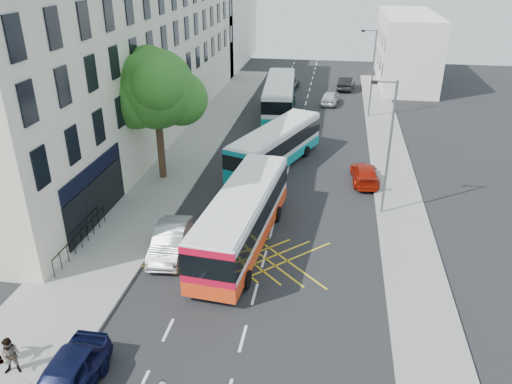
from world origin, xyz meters
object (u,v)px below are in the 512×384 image
at_px(bus_far, 279,96).
at_px(parked_car_blue, 65,381).
at_px(street_tree, 155,90).
at_px(distant_car_dark, 346,83).
at_px(bus_near, 242,218).
at_px(lamp_near, 388,142).
at_px(distant_car_silver, 330,98).
at_px(distant_car_grey, 288,84).
at_px(red_hatchback, 365,174).
at_px(parked_car_silver, 171,240).
at_px(lamp_far, 372,69).
at_px(bus_mid, 276,146).
at_px(pedestrian_near, 11,356).

xyz_separation_m(bus_far, parked_car_blue, (-3.25, -35.91, -0.95)).
bearing_deg(street_tree, distant_car_dark, 65.52).
xyz_separation_m(bus_near, parked_car_blue, (-4.23, -11.21, -0.87)).
bearing_deg(distant_car_dark, street_tree, 72.37).
bearing_deg(parked_car_blue, lamp_near, 54.00).
bearing_deg(distant_car_dark, distant_car_silver, 82.73).
bearing_deg(distant_car_grey, parked_car_blue, -88.61).
bearing_deg(distant_car_silver, distant_car_dark, -97.81).
bearing_deg(distant_car_silver, red_hatchback, 104.80).
distance_m(street_tree, parked_car_silver, 11.29).
height_order(street_tree, distant_car_silver, street_tree).
height_order(street_tree, bus_near, street_tree).
distance_m(street_tree, red_hatchback, 15.13).
height_order(bus_near, bus_far, bus_far).
bearing_deg(lamp_near, red_hatchback, 99.49).
distance_m(lamp_far, distant_car_dark, 11.64).
distance_m(lamp_near, parked_car_blue, 20.22).
height_order(red_hatchback, distant_car_dark, distant_car_dark).
bearing_deg(bus_mid, distant_car_grey, 113.89).
height_order(bus_near, distant_car_silver, bus_near).
xyz_separation_m(bus_far, parked_car_silver, (-2.58, -26.13, -0.99)).
height_order(street_tree, parked_car_blue, street_tree).
relative_size(parked_car_silver, pedestrian_near, 2.88).
height_order(lamp_far, bus_near, lamp_far).
relative_size(lamp_far, bus_mid, 0.75).
bearing_deg(distant_car_dark, lamp_far, 107.54).
bearing_deg(red_hatchback, lamp_far, -96.92).
bearing_deg(bus_near, lamp_near, 37.55).
height_order(lamp_near, red_hatchback, lamp_near).
xyz_separation_m(bus_far, distant_car_grey, (-0.09, 9.73, -1.14)).
bearing_deg(bus_far, red_hatchback, -67.27).
relative_size(bus_near, parked_car_blue, 2.47).
distance_m(lamp_near, distant_car_dark, 31.10).
distance_m(bus_near, red_hatchback, 11.65).
relative_size(lamp_near, lamp_far, 1.00).
bearing_deg(parked_car_blue, bus_mid, 78.92).
xyz_separation_m(parked_car_blue, pedestrian_near, (-2.44, 0.66, 0.16)).
xyz_separation_m(bus_mid, distant_car_dark, (5.17, 24.29, -0.81)).
bearing_deg(red_hatchback, distant_car_silver, -85.53).
height_order(bus_far, distant_car_silver, bus_far).
bearing_deg(bus_far, parked_car_blue, -99.38).
xyz_separation_m(street_tree, bus_mid, (7.50, 3.54, -4.73)).
height_order(distant_car_grey, distant_car_dark, distant_car_dark).
bearing_deg(lamp_far, parked_car_silver, -113.02).
height_order(street_tree, pedestrian_near, street_tree).
height_order(bus_mid, red_hatchback, bus_mid).
height_order(bus_far, pedestrian_near, bus_far).
bearing_deg(distant_car_dark, parked_car_blue, 85.07).
xyz_separation_m(lamp_near, lamp_far, (0.00, 20.00, 0.00)).
bearing_deg(lamp_far, bus_far, -179.59).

